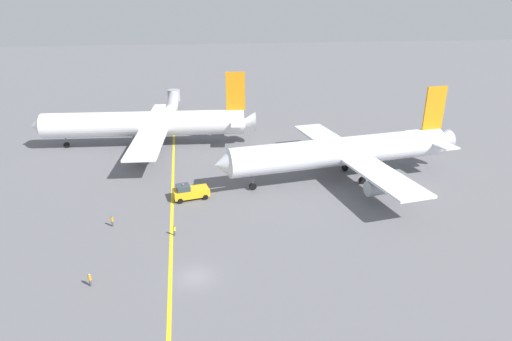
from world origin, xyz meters
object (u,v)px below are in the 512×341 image
Objects in this scene: airliner_at_gate_left at (147,124)px; airliner_being_pushed at (343,152)px; ground_crew_marshaller_foreground at (174,230)px; pushback_tug at (190,192)px; jet_bridge at (173,101)px; ground_crew_ramp_agent_by_cones at (90,280)px; ground_crew_wing_walker_right at (112,221)px.

airliner_at_gate_left is 1.06× the size of airliner_being_pushed.
airliner_being_pushed is at bearing 28.68° from ground_crew_marshaller_foreground.
jet_bridge is at bearing 94.32° from pushback_tug.
jet_bridge is at bearing 84.78° from ground_crew_ramp_agent_by_cones.
ground_crew_ramp_agent_by_cones is (-12.08, -23.08, -0.35)m from pushback_tug.
pushback_tug reaches higher than ground_crew_ramp_agent_by_cones.
jet_bridge is (5.08, 29.00, -1.01)m from airliner_at_gate_left.
ground_crew_marshaller_foreground is 0.92× the size of ground_crew_wing_walker_right.
airliner_being_pushed is at bearing 34.10° from ground_crew_ramp_agent_by_cones.
pushback_tug is at bearing 62.37° from ground_crew_ramp_agent_by_cones.
ground_crew_ramp_agent_by_cones is 14.80m from ground_crew_wing_walker_right.
airliner_being_pushed is 49.73m from ground_crew_ramp_agent_by_cones.
ground_crew_ramp_agent_by_cones is at bearing -91.10° from ground_crew_wing_walker_right.
jet_bridge is (7.28, 68.04, 3.32)m from ground_crew_wing_walker_right.
ground_crew_wing_walker_right is at bearing 156.36° from ground_crew_marshaller_foreground.
airliner_being_pushed is at bearing 17.66° from ground_crew_wing_walker_right.
ground_crew_ramp_agent_by_cones is (-2.48, -53.84, -4.34)m from airliner_at_gate_left.
ground_crew_marshaller_foreground is at bearing -88.27° from jet_bridge.
ground_crew_marshaller_foreground is 14.44m from ground_crew_ramp_agent_by_cones.
ground_crew_ramp_agent_by_cones is 83.25m from jet_bridge.
ground_crew_wing_walker_right is at bearing -144.92° from pushback_tug.
ground_crew_ramp_agent_by_cones is at bearing -92.64° from airliner_at_gate_left.
airliner_being_pushed is at bearing -58.74° from jet_bridge.
jet_bridge is (-4.52, 59.76, 2.98)m from pushback_tug.
ground_crew_marshaller_foreground is at bearing -80.46° from airliner_at_gate_left.
airliner_at_gate_left is at bearing 86.78° from ground_crew_wing_walker_right.
airliner_at_gate_left is 2.45× the size of jet_bridge.
ground_crew_marshaller_foreground is (7.26, -43.19, -4.41)m from airliner_at_gate_left.
airliner_at_gate_left reaches higher than airliner_being_pushed.
jet_bridge is at bearing 121.26° from airliner_being_pushed.
airliner_being_pushed is 5.18× the size of pushback_tug.
airliner_being_pushed is at bearing -34.10° from airliner_at_gate_left.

